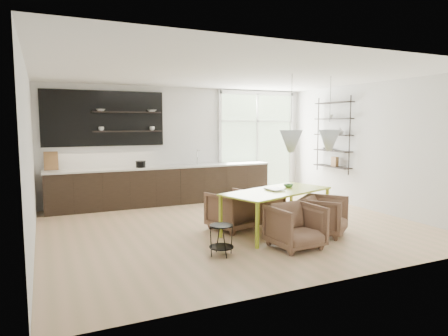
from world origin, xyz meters
TOP-DOWN VIEW (x-y plane):
  - room at (0.58, 1.10)m, footprint 7.02×6.01m
  - kitchen_run at (-0.69, 2.69)m, footprint 5.54×0.69m
  - right_shelving at (3.36, 1.17)m, footprint 0.26×1.22m
  - dining_table at (0.54, -0.69)m, footprint 2.30×1.58m
  - armchair_back_left at (-0.12, -0.19)m, footprint 0.98×1.00m
  - armchair_back_right at (0.75, 0.14)m, footprint 0.84×0.86m
  - armchair_front_left at (0.29, -1.64)m, footprint 0.80×0.82m
  - armchair_front_right at (1.21, -1.20)m, footprint 1.06×1.06m
  - wire_stool at (-0.93, -1.48)m, footprint 0.37×0.37m
  - table_book at (0.39, -0.65)m, footprint 0.28×0.36m
  - table_bowl at (0.94, -0.45)m, footprint 0.23×0.23m

SIDE VIEW (x-z plane):
  - wire_stool at x=-0.93m, z-range 0.07..0.54m
  - armchair_back_right at x=0.75m, z-range 0.00..0.61m
  - armchair_front_right at x=1.21m, z-range 0.00..0.69m
  - armchair_front_left at x=0.29m, z-range 0.00..0.70m
  - armchair_back_left at x=-0.12m, z-range 0.00..0.73m
  - kitchen_run at x=-0.69m, z-range -0.78..1.97m
  - dining_table at x=0.54m, z-range 0.33..1.10m
  - table_book at x=0.39m, z-range 0.77..0.80m
  - table_bowl at x=0.94m, z-range 0.77..0.83m
  - room at x=0.58m, z-range 0.00..2.92m
  - right_shelving at x=3.36m, z-range 0.70..2.60m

